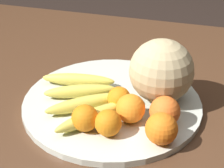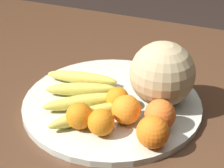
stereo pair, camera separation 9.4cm
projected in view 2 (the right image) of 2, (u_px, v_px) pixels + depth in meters
The scene contains 11 objects.
kitchen_table at pixel (95, 112), 1.09m from camera, with size 1.44×1.13×0.71m.
fruit_bowl at pixel (112, 103), 0.97m from camera, with size 0.46×0.46×0.02m.
melon at pixel (162, 74), 0.92m from camera, with size 0.16×0.16×0.16m.
banana_bunch at pixel (84, 95), 0.96m from camera, with size 0.26×0.27×0.04m.
orange_front_left at pixel (160, 115), 0.85m from camera, with size 0.07×0.07×0.07m.
orange_front_right at pixel (79, 116), 0.86m from camera, with size 0.06×0.06×0.06m.
orange_mid_center at pixel (126, 110), 0.87m from camera, with size 0.07×0.07×0.07m.
orange_back_left at pixel (101, 122), 0.84m from camera, with size 0.06×0.06×0.06m.
orange_back_right at pixel (153, 132), 0.80m from camera, with size 0.07×0.07×0.07m.
orange_top_small at pixel (117, 98), 0.92m from camera, with size 0.06×0.06×0.06m.
produce_tag at pixel (101, 120), 0.89m from camera, with size 0.09×0.04×0.00m.
Camera 2 is at (0.39, -0.80, 1.27)m, focal length 60.00 mm.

